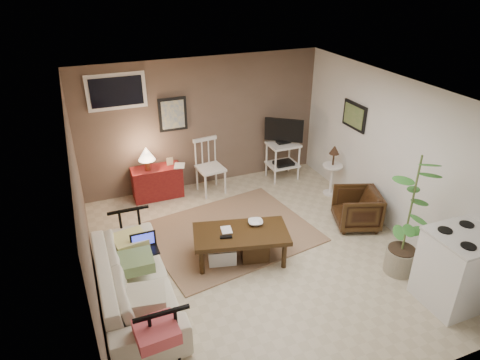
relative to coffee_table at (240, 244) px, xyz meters
name	(u,v)px	position (x,y,z in m)	size (l,w,h in m)	color
floor	(257,254)	(0.28, 0.01, -0.28)	(5.00, 5.00, 0.00)	#C1B293
art_back	(173,114)	(-0.27, 2.49, 1.17)	(0.50, 0.03, 0.60)	black
art_right	(354,116)	(2.50, 1.06, 1.24)	(0.03, 0.60, 0.45)	black
window	(116,92)	(-1.17, 2.49, 1.67)	(0.96, 0.03, 0.60)	silver
rug	(231,232)	(0.11, 0.68, -0.27)	(2.45, 1.96, 0.02)	#997359
coffee_table	(240,244)	(0.00, 0.00, 0.00)	(1.45, 0.98, 0.50)	#3A270F
sofa	(134,274)	(-1.52, -0.30, 0.15)	(2.18, 0.64, 0.85)	beige
sofa_pillows	(141,280)	(-1.47, -0.55, 0.24)	(0.42, 2.08, 0.15)	beige
sofa_end_rails	(145,276)	(-1.40, -0.30, 0.09)	(0.59, 2.18, 0.73)	black
laptop	(144,245)	(-1.31, 0.08, 0.27)	(0.34, 0.24, 0.23)	black
red_console	(156,180)	(-0.71, 2.27, 0.07)	(0.87, 0.39, 1.01)	maroon
spindle_chair	(210,168)	(0.26, 2.11, 0.19)	(0.50, 0.50, 1.01)	silver
tv_stand	(283,148)	(1.74, 2.11, 0.37)	(0.62, 0.47, 1.22)	silver
side_table	(333,164)	(2.28, 1.20, 0.32)	(0.36, 0.36, 0.96)	silver
armchair	(357,207)	(2.07, 0.14, 0.06)	(0.66, 0.62, 0.68)	#321F0E
potted_plant	(410,212)	(1.94, -1.05, 0.67)	(0.45, 0.45, 1.79)	tan
stove	(458,269)	(2.16, -1.76, 0.22)	(0.77, 0.71, 1.00)	white
bowl	(256,218)	(0.28, 0.11, 0.30)	(0.21, 0.05, 0.21)	#3A270F
book_table	(221,225)	(-0.24, 0.12, 0.29)	(0.15, 0.02, 0.20)	#3A270F
book_console	(174,160)	(-0.38, 2.20, 0.43)	(0.18, 0.02, 0.25)	#3A270F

